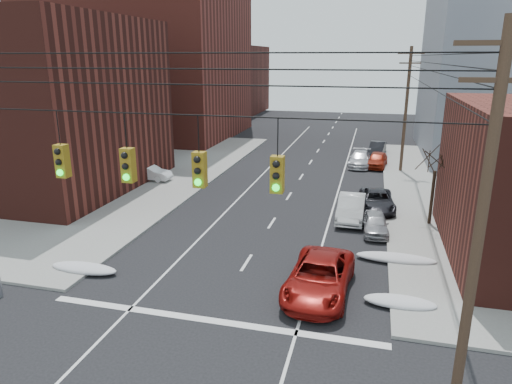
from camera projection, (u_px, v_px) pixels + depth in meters
The scene contains 23 objects.
sidewalk_nw at pixel (17, 166), 43.65m from camera, with size 40.00×40.00×0.15m, color gray.
building_brick_tall at pixel (140, 17), 58.19m from camera, with size 24.00×20.00×30.00m, color maroon.
building_brick_near at pixel (12, 104), 35.98m from camera, with size 20.00×16.00×13.00m, color #491C16.
building_brick_far at pixel (201, 80), 85.37m from camera, with size 22.00×18.00×12.00m, color #491C16.
building_glass at pixel (504, 51), 68.32m from camera, with size 20.00×18.00×22.00m, color gray.
utility_pole_right at pixel (478, 239), 11.28m from camera, with size 2.20×0.28×11.00m.
utility_pole_far at pixel (406, 108), 40.07m from camera, with size 2.20×0.28×11.00m.
traffic_signals at pixel (163, 165), 12.86m from camera, with size 17.00×0.42×2.02m.
bare_tree at pixel (433, 190), 27.79m from camera, with size 2.09×2.20×4.93m.
snow_nw at pixel (84, 268), 22.22m from camera, with size 3.50×1.08×0.42m, color silver.
snow_ne at pixel (400, 302), 19.16m from camera, with size 3.00×1.08×0.42m, color silver.
snow_east_far at pixel (396, 258), 23.34m from camera, with size 4.00×1.08×0.42m, color silver.
red_pickup at pixel (319, 277), 20.10m from camera, with size 2.62×5.69×1.58m, color maroon.
parked_car_a at pixel (375, 223), 27.08m from camera, with size 1.44×3.59×1.22m, color #9F9FA4.
parked_car_b at pixel (351, 208), 29.35m from camera, with size 1.65×4.73×1.56m, color silver.
parked_car_c at pixel (377, 201), 31.14m from camera, with size 2.23×4.84×1.35m, color black.
parked_car_d at pixel (360, 159), 43.69m from camera, with size 1.97×4.84×1.40m, color silver.
parked_car_e at pixel (377, 160), 43.28m from camera, with size 1.70×4.24×1.44m, color maroon.
parked_car_f at pixel (377, 149), 48.63m from camera, with size 1.50×4.29×1.41m, color black.
lot_car_a at pixel (149, 173), 38.27m from camera, with size 1.32×3.77×1.24m, color white.
lot_car_b at pixel (132, 171), 38.94m from camera, with size 2.10×4.56×1.27m, color #B3B4B8.
lot_car_c at pixel (102, 170), 38.63m from camera, with size 2.08×5.11×1.48m, color black.
lot_car_d at pixel (86, 165), 40.56m from camera, with size 1.63×4.05×1.38m, color #A6A5AA.
Camera 1 is at (5.77, -8.52, 10.10)m, focal length 32.00 mm.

